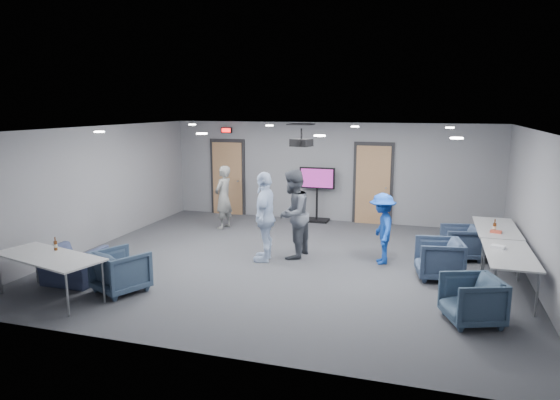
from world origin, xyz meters
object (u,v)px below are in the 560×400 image
(person_b, at_px, (293,214))
(chair_right_b, at_px, (439,259))
(table_front_left, at_px, (49,258))
(person_a, at_px, (223,197))
(bottle_front, at_px, (56,245))
(chair_front_b, at_px, (72,266))
(chair_right_c, at_px, (472,300))
(chair_front_a, at_px, (121,271))
(person_c, at_px, (265,217))
(person_d, at_px, (382,229))
(table_right_a, at_px, (496,229))
(tv_stand, at_px, (317,191))
(bottle_right, at_px, (495,227))
(table_right_b, at_px, (510,256))
(projector, at_px, (301,143))
(chair_right_a, at_px, (461,242))

(person_b, relative_size, chair_right_b, 2.29)
(table_front_left, bearing_deg, person_b, 60.96)
(person_a, xyz_separation_m, bottle_front, (-0.93, -4.98, -0.00))
(chair_front_b, bearing_deg, chair_right_c, -176.84)
(chair_front_a, height_order, table_front_left, same)
(person_c, distance_m, person_d, 2.37)
(table_right_a, relative_size, tv_stand, 1.26)
(table_front_left, height_order, bottle_right, bottle_right)
(table_right_b, relative_size, tv_stand, 1.21)
(chair_right_b, relative_size, chair_front_b, 0.83)
(table_right_a, distance_m, bottle_front, 8.34)
(chair_right_c, bearing_deg, person_b, -145.39)
(chair_right_c, relative_size, bottle_right, 3.04)
(chair_right_c, bearing_deg, bottle_front, -104.41)
(chair_right_b, height_order, chair_front_a, chair_right_b)
(person_a, height_order, chair_right_c, person_a)
(table_right_a, bearing_deg, person_c, 105.41)
(bottle_front, xyz_separation_m, projector, (3.46, 3.20, 1.59))
(chair_right_a, height_order, chair_right_c, chair_right_c)
(person_d, height_order, table_right_a, person_d)
(chair_right_b, distance_m, chair_right_c, 1.93)
(chair_right_c, distance_m, bottle_front, 6.75)
(person_c, relative_size, person_d, 1.28)
(table_right_a, relative_size, bottle_front, 8.22)
(chair_right_c, height_order, chair_front_b, chair_right_c)
(table_right_a, height_order, tv_stand, tv_stand)
(person_a, xyz_separation_m, chair_front_b, (-0.97, -4.58, -0.50))
(projector, bearing_deg, person_a, 160.24)
(person_c, bearing_deg, projector, 119.60)
(projector, bearing_deg, chair_front_a, -114.39)
(person_d, bearing_deg, bottle_right, 85.02)
(bottle_right, bearing_deg, person_b, -173.59)
(person_a, xyz_separation_m, person_d, (4.21, -1.77, -0.10))
(person_b, height_order, chair_front_b, person_b)
(chair_right_b, bearing_deg, tv_stand, -149.89)
(chair_right_b, bearing_deg, chair_right_a, 152.77)
(chair_right_a, bearing_deg, bottle_right, 37.52)
(chair_front_a, distance_m, chair_front_b, 1.09)
(person_c, bearing_deg, person_d, 94.30)
(person_a, bearing_deg, chair_front_a, 12.49)
(chair_front_a, distance_m, projector, 4.28)
(person_c, bearing_deg, table_right_b, 73.80)
(table_right_a, distance_m, tv_stand, 4.96)
(person_a, bearing_deg, table_right_a, 92.00)
(person_a, height_order, table_right_b, person_a)
(projector, bearing_deg, person_d, 16.11)
(person_b, height_order, chair_front_a, person_b)
(table_right_a, relative_size, table_right_b, 1.04)
(person_d, bearing_deg, chair_front_a, -67.70)
(chair_right_b, bearing_deg, person_c, -101.35)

